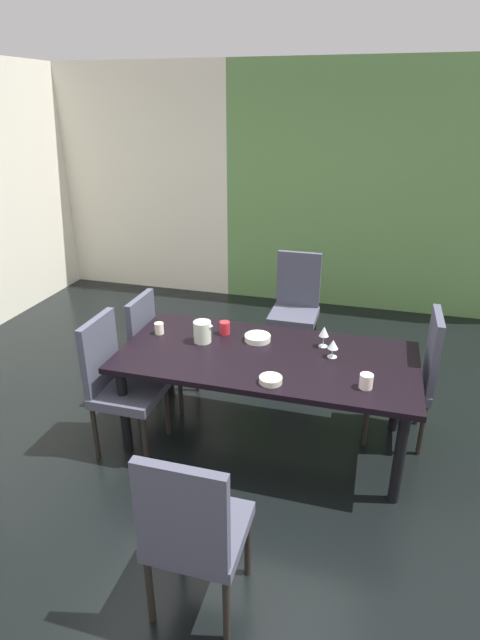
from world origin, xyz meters
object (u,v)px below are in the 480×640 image
(chair_left_near, at_px, (117,380))
(chair_left_far, at_px, (157,344))
(dining_table, at_px, (266,364))
(pitcher_west, at_px, (202,332))
(serving_bowl_center, at_px, (271,380))
(cup_right, at_px, (366,381))
(chair_head_far, at_px, (296,302))
(chair_head_near, at_px, (193,529))
(serving_bowl_corner, at_px, (258,338))
(chair_right_far, at_px, (412,373))
(cup_north, at_px, (225,328))
(cup_south, at_px, (159,328))
(wine_glass_near_shelf, at_px, (324,332))
(wine_glass_rear, at_px, (333,345))

(chair_left_near, bearing_deg, chair_left_far, 179.28)
(dining_table, height_order, pitcher_west, pitcher_west)
(serving_bowl_center, relative_size, cup_right, 1.56)
(chair_head_far, xyz_separation_m, cup_right, (0.71, -1.69, 0.21))
(chair_head_near, height_order, serving_bowl_corner, chair_head_near)
(chair_right_far, xyz_separation_m, pitcher_west, (-1.49, -0.25, 0.25))
(chair_left_near, height_order, serving_bowl_center, chair_left_near)
(chair_head_near, distance_m, serving_bowl_corner, 1.64)
(chair_left_far, relative_size, chair_right_far, 0.90)
(chair_right_far, bearing_deg, chair_left_near, 107.98)
(dining_table, relative_size, pitcher_west, 12.79)
(chair_head_far, height_order, serving_bowl_center, chair_head_far)
(cup_right, bearing_deg, chair_left_near, -177.92)
(chair_left_near, xyz_separation_m, pitcher_west, (0.50, 0.40, 0.25))
(chair_head_far, height_order, serving_bowl_corner, chair_head_far)
(chair_left_near, height_order, cup_north, chair_left_near)
(cup_north, xyz_separation_m, cup_south, (-0.48, -0.13, -0.01))
(chair_right_far, bearing_deg, cup_north, 93.15)
(chair_right_far, bearing_deg, cup_south, 96.33)
(cup_right, bearing_deg, wine_glass_near_shelf, 122.88)
(chair_left_near, relative_size, pitcher_west, 6.19)
(wine_glass_rear, height_order, cup_right, wine_glass_rear)
(wine_glass_rear, distance_m, serving_bowl_corner, 0.57)
(dining_table, xyz_separation_m, cup_right, (0.68, -0.26, 0.12))
(chair_left_near, bearing_deg, wine_glass_rear, 105.95)
(wine_glass_near_shelf, xyz_separation_m, cup_north, (-0.74, 0.01, -0.06))
(chair_left_near, height_order, wine_glass_near_shelf, chair_left_near)
(serving_bowl_center, distance_m, pitcher_west, 0.74)
(serving_bowl_center, bearing_deg, pitcher_west, 144.28)
(dining_table, height_order, serving_bowl_center, serving_bowl_center)
(chair_left_near, height_order, cup_south, chair_left_near)
(wine_glass_near_shelf, distance_m, cup_south, 1.23)
(chair_right_far, xyz_separation_m, cup_north, (-1.38, -0.08, 0.22))
(cup_south, bearing_deg, cup_north, 15.23)
(serving_bowl_corner, height_order, cup_right, cup_right)
(serving_bowl_corner, xyz_separation_m, cup_right, (0.79, -0.46, 0.02))
(dining_table, xyz_separation_m, cup_south, (-0.86, 0.12, 0.11))
(wine_glass_near_shelf, bearing_deg, chair_left_near, -157.71)
(wine_glass_rear, xyz_separation_m, serving_bowl_corner, (-0.55, 0.11, -0.07))
(chair_head_near, height_order, chair_right_far, chair_right_far)
(chair_head_near, bearing_deg, wine_glass_near_shelf, 77.17)
(chair_head_near, relative_size, chair_head_far, 0.97)
(dining_table, height_order, chair_left_far, chair_left_far)
(wine_glass_rear, bearing_deg, chair_head_near, -106.82)
(chair_right_far, xyz_separation_m, wine_glass_near_shelf, (-0.63, -0.09, 0.28))
(chair_head_far, xyz_separation_m, wine_glass_near_shelf, (0.40, -1.20, 0.28))
(chair_left_near, height_order, cup_right, chair_left_near)
(chair_left_far, relative_size, cup_north, 9.36)
(wine_glass_near_shelf, relative_size, cup_right, 1.67)
(chair_left_far, relative_size, cup_south, 10.60)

